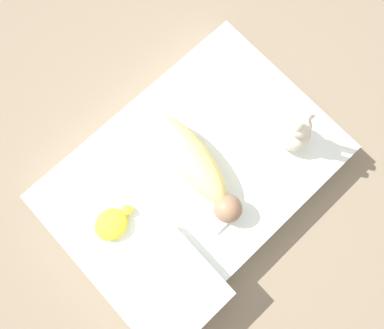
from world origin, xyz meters
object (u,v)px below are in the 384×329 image
(turtle_plush, at_px, (112,223))
(bunny_plush, at_px, (295,132))
(swaddled_baby, at_px, (196,165))
(pillow, at_px, (177,284))

(turtle_plush, bearing_deg, bunny_plush, -16.99)
(swaddled_baby, relative_size, turtle_plush, 3.02)
(pillow, relative_size, turtle_plush, 2.01)
(swaddled_baby, distance_m, turtle_plush, 0.46)
(swaddled_baby, height_order, bunny_plush, bunny_plush)
(pillow, height_order, bunny_plush, bunny_plush)
(swaddled_baby, bearing_deg, bunny_plush, 72.42)
(bunny_plush, bearing_deg, turtle_plush, 163.01)
(pillow, bearing_deg, turtle_plush, 95.46)
(pillow, distance_m, turtle_plush, 0.39)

